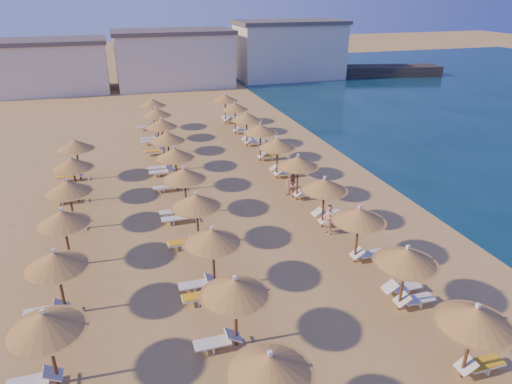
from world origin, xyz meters
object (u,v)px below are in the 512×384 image
object	(u,v)px
beachgoer_c	(291,175)
beachgoer_a	(328,220)
jetty	(342,72)
beachgoer_b	(291,185)
parasol_row_west	(184,175)
parasol_row_east	(298,162)

from	to	relation	value
beachgoer_c	beachgoer_a	bearing A→B (deg)	-57.32
jetty	beachgoer_b	xyz separation A→B (m)	(-23.35, -38.96, 0.03)
beachgoer_a	beachgoer_b	xyz separation A→B (m)	(-0.15, 5.10, -0.05)
jetty	beachgoer_c	distance (m)	44.16
jetty	parasol_row_west	xyz separation A→B (m)	(-30.05, -39.53, 1.75)
jetty	beachgoer_a	world-z (taller)	beachgoer_a
parasol_row_east	parasol_row_west	distance (m)	6.89
parasol_row_west	beachgoer_c	world-z (taller)	parasol_row_west
parasol_row_east	beachgoer_a	bearing A→B (deg)	-90.38
beachgoer_c	jetty	bearing A→B (deg)	94.56
parasol_row_east	beachgoer_a	size ratio (longest dim) A/B	23.83
parasol_row_east	beachgoer_b	distance (m)	1.81
jetty	parasol_row_east	world-z (taller)	parasol_row_east
parasol_row_west	beachgoer_a	size ratio (longest dim) A/B	23.83
parasol_row_west	beachgoer_c	bearing A→B (deg)	13.65
jetty	parasol_row_east	bearing A→B (deg)	-108.33
beachgoer_a	beachgoer_b	size ratio (longest dim) A/B	1.07
jetty	beachgoer_c	world-z (taller)	beachgoer_c
jetty	parasol_row_west	world-z (taller)	parasol_row_west
beachgoer_b	beachgoer_a	bearing A→B (deg)	-30.93
jetty	beachgoer_b	world-z (taller)	beachgoer_b
beachgoer_b	beachgoer_c	bearing A→B (deg)	124.94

